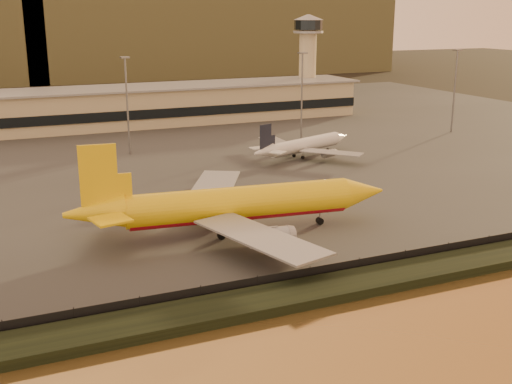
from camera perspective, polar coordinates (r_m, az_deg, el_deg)
ground at (r=103.91m, az=4.32°, el=-4.93°), size 900.00×900.00×0.00m
embankment at (r=90.13m, az=9.43°, el=-7.95°), size 320.00×7.00×1.40m
tarmac at (r=189.99m, az=-9.21°, el=4.45°), size 320.00×220.00×0.20m
perimeter_fence at (r=92.98m, az=8.10°, el=-6.73°), size 300.00×0.05×2.20m
terminal_building at (r=215.72m, az=-15.13°, el=7.10°), size 202.00×25.00×12.60m
control_tower at (r=246.25m, az=4.62°, el=12.20°), size 11.20×11.20×35.50m
apron_light_masts at (r=173.15m, az=-2.86°, el=8.78°), size 152.20×12.20×25.40m
distant_hills at (r=426.48m, az=-20.89°, el=14.03°), size 470.00×160.00×70.00m
dhl_cargo_jet at (r=108.23m, az=-1.95°, el=-1.15°), size 55.80×54.30×16.66m
white_narrowbody_jet at (r=166.96m, az=4.25°, el=4.17°), size 34.33×32.48×10.22m
gse_vehicle_yellow at (r=131.97m, az=2.05°, el=0.12°), size 4.00×1.93×1.77m
gse_vehicle_white at (r=122.88m, az=-11.24°, el=-1.39°), size 3.99×2.32×1.69m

